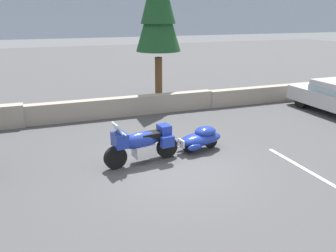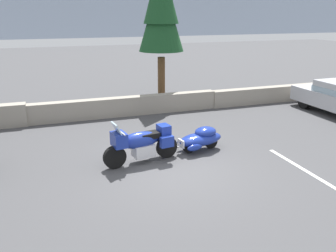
# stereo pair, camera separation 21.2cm
# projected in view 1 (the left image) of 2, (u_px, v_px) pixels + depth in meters

# --- Properties ---
(ground_plane) EXTENTS (80.00, 80.00, 0.00)m
(ground_plane) POSITION_uv_depth(u_px,v_px,m) (175.00, 169.00, 9.84)
(ground_plane) COLOR #424244
(stone_guard_wall) EXTENTS (24.00, 0.54, 0.88)m
(stone_guard_wall) POSITION_uv_depth(u_px,v_px,m) (111.00, 108.00, 14.61)
(stone_guard_wall) COLOR gray
(stone_guard_wall) RESTS_ON ground
(touring_motorcycle) EXTENTS (2.30, 0.95, 1.33)m
(touring_motorcycle) POSITION_uv_depth(u_px,v_px,m) (142.00, 143.00, 10.05)
(touring_motorcycle) COLOR black
(touring_motorcycle) RESTS_ON ground
(car_shaped_trailer) EXTENTS (2.23, 0.94, 0.76)m
(car_shaped_trailer) POSITION_uv_depth(u_px,v_px,m) (201.00, 138.00, 11.07)
(car_shaped_trailer) COLOR black
(car_shaped_trailer) RESTS_ON ground
(pine_tree_tall) EXTENTS (2.11, 2.11, 7.54)m
(pine_tree_tall) POSITION_uv_depth(u_px,v_px,m) (158.00, 1.00, 15.88)
(pine_tree_tall) COLOR brown
(pine_tree_tall) RESTS_ON ground
(parking_stripe_marker) EXTENTS (0.12, 3.60, 0.01)m
(parking_stripe_marker) POSITION_uv_depth(u_px,v_px,m) (310.00, 172.00, 9.64)
(parking_stripe_marker) COLOR silver
(parking_stripe_marker) RESTS_ON ground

